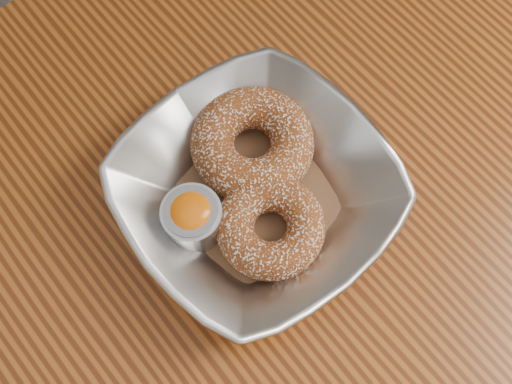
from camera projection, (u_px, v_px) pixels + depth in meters
ground_plane at (284, 340)px, 1.24m from camera, size 4.00×4.00×0.00m
table at (312, 262)px, 0.63m from camera, size 1.20×0.80×0.75m
serving_bowl at (256, 193)px, 0.52m from camera, size 0.23×0.23×0.06m
parchment at (256, 200)px, 0.54m from camera, size 0.19×0.19×0.00m
donut_back at (252, 143)px, 0.54m from camera, size 0.14×0.14×0.04m
donut_front at (270, 227)px, 0.51m from camera, size 0.13×0.13×0.03m
ramekin at (193, 218)px, 0.51m from camera, size 0.05×0.05×0.05m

